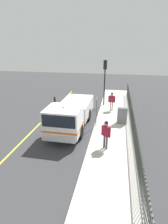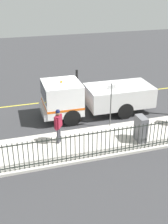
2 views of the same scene
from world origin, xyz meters
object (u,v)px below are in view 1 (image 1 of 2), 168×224
traffic_cone (64,107)px  work_truck (70,114)px  worker_standing (106,132)px  pedestrian_distant (112,100)px  utility_cabinet (122,115)px  street_sign (96,107)px  traffic_light_near (105,74)px

traffic_cone → work_truck: bearing=-67.6°
worker_standing → pedestrian_distant: bearing=-57.3°
pedestrian_distant → utility_cabinet: 2.95m
worker_standing → utility_cabinet: size_ratio=1.36×
worker_standing → pedestrian_distant: (0.06, 6.64, -0.03)m
utility_cabinet → street_sign: 2.25m
traffic_light_near → street_sign: size_ratio=1.81×
worker_standing → traffic_light_near: (-0.76, 8.21, 2.01)m
street_sign → utility_cabinet: bearing=23.4°
work_truck → utility_cabinet: size_ratio=5.15×
pedestrian_distant → utility_cabinet: (0.93, -2.77, -0.40)m
utility_cabinet → traffic_cone: size_ratio=2.21×
pedestrian_distant → worker_standing: bearing=-84.5°
street_sign → traffic_light_near: bearing=88.2°
utility_cabinet → traffic_light_near: bearing=111.9°
traffic_cone → street_sign: bearing=-44.0°
pedestrian_distant → traffic_light_near: 2.70m
work_truck → worker_standing: 3.65m
worker_standing → street_sign: size_ratio=0.73×
traffic_light_near → street_sign: bearing=98.0°
worker_standing → utility_cabinet: (0.99, 3.86, -0.43)m
pedestrian_distant → street_sign: 3.76m
work_truck → utility_cabinet: (3.72, 1.45, -0.45)m
work_truck → worker_standing: (2.73, -2.41, -0.02)m
traffic_light_near → utility_cabinet: 5.28m
traffic_light_near → utility_cabinet: (1.75, -4.34, -2.44)m
traffic_cone → street_sign: size_ratio=0.24×
work_truck → traffic_cone: size_ratio=11.39×
traffic_cone → street_sign: 4.96m
work_truck → worker_standing: work_truck is taller
worker_standing → street_sign: street_sign is taller
work_truck → pedestrian_distant: work_truck is taller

